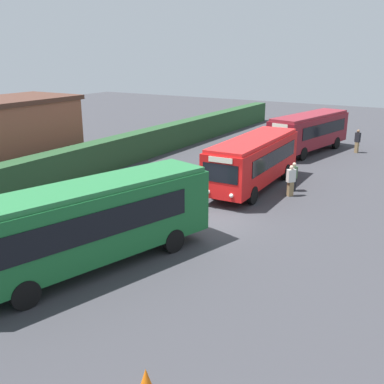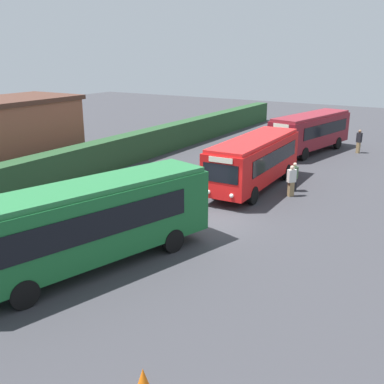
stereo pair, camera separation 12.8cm
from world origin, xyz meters
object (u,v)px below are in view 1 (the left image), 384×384
Objects in this scene: bus_maroon at (309,130)px; person_right at (294,176)px; traffic_cone at (146,379)px; bus_green at (91,221)px; person_far at (357,140)px; person_center at (291,180)px; bus_red at (254,159)px.

person_right is (-10.97, -2.52, -0.88)m from bus_maroon.
traffic_cone is (-28.85, -4.96, -1.49)m from bus_maroon.
bus_green reaches higher than person_right.
person_right is (13.55, -3.27, -0.99)m from bus_green.
person_far is at bearing 129.34° from bus_maroon.
bus_maroon is at bearing -41.40° from person_center.
person_center is 0.95× the size of person_far.
bus_green is 24.53m from bus_maroon.
person_center is at bearing 15.63° from person_far.
bus_maroon is 29.31m from traffic_cone.
person_center is (12.52, -3.46, -0.95)m from bus_green.
person_center is (-0.36, -2.48, -0.83)m from bus_red.
bus_red is at bearing 11.39° from bus_green.
bus_green is 13.97m from person_right.
person_center is at bearing 80.17° from bus_red.
bus_maroon is 15.76× the size of traffic_cone.
person_far is at bearing 2.83° from traffic_cone.
person_center reaches higher than traffic_cone.
person_far is at bearing 6.73° from bus_green.
bus_maroon is 5.45× the size of person_right.
traffic_cone is at bearing -111.45° from bus_green.
person_far is at bearing -57.13° from person_center.
person_center is at bearing 7.59° from traffic_cone.
person_center is 13.88m from person_far.
person_center is at bearing 52.52° from person_right.
person_center is 3.01× the size of traffic_cone.
bus_green is 13.02m from person_center.
bus_green reaches higher than person_far.
bus_red is at bearing -31.60° from person_right.
bus_maroon is (11.65, 0.23, 0.02)m from bus_red.
bus_green is 1.10× the size of bus_maroon.
person_center reaches higher than person_right.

